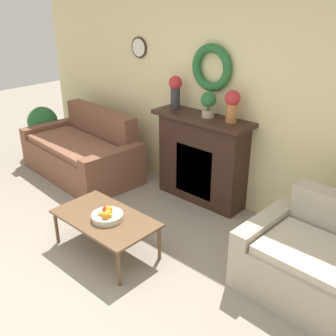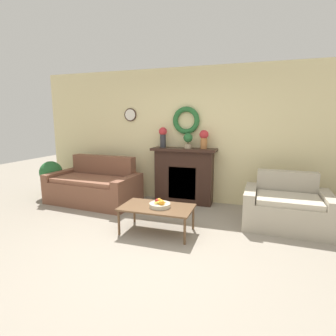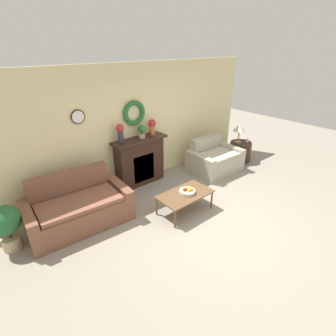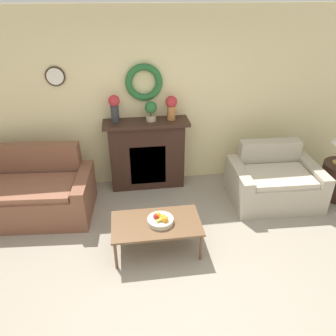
# 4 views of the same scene
# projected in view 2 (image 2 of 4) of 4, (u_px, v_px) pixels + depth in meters

# --- Properties ---
(ground_plane) EXTENTS (16.00, 16.00, 0.00)m
(ground_plane) POSITION_uv_depth(u_px,v_px,m) (149.00, 255.00, 3.28)
(ground_plane) COLOR gray
(wall_back) EXTENTS (6.80, 0.17, 2.70)m
(wall_back) POSITION_uv_depth(u_px,v_px,m) (193.00, 136.00, 5.32)
(wall_back) COLOR beige
(wall_back) RESTS_ON ground_plane
(fireplace) EXTENTS (1.29, 0.41, 1.12)m
(fireplace) POSITION_uv_depth(u_px,v_px,m) (184.00, 175.00, 5.30)
(fireplace) COLOR #331E16
(fireplace) RESTS_ON ground_plane
(couch_left) EXTENTS (1.87, 1.09, 0.92)m
(couch_left) POSITION_uv_depth(u_px,v_px,m) (95.00, 187.00, 5.38)
(couch_left) COLOR brown
(couch_left) RESTS_ON ground_plane
(loveseat_right) EXTENTS (1.31, 0.97, 0.83)m
(loveseat_right) POSITION_uv_depth(u_px,v_px,m) (286.00, 208.00, 4.16)
(loveseat_right) COLOR #B2A893
(loveseat_right) RESTS_ON ground_plane
(coffee_table) EXTENTS (1.07, 0.61, 0.40)m
(coffee_table) POSITION_uv_depth(u_px,v_px,m) (157.00, 209.00, 3.90)
(coffee_table) COLOR brown
(coffee_table) RESTS_ON ground_plane
(fruit_bowl) EXTENTS (0.31, 0.31, 0.12)m
(fruit_bowl) POSITION_uv_depth(u_px,v_px,m) (160.00, 204.00, 3.87)
(fruit_bowl) COLOR beige
(fruit_bowl) RESTS_ON coffee_table
(vase_on_mantel_left) EXTENTS (0.17, 0.17, 0.41)m
(vase_on_mantel_left) POSITION_uv_depth(u_px,v_px,m) (163.00, 136.00, 5.30)
(vase_on_mantel_left) COLOR #2D2D33
(vase_on_mantel_left) RESTS_ON fireplace
(vase_on_mantel_right) EXTENTS (0.18, 0.18, 0.36)m
(vase_on_mantel_right) POSITION_uv_depth(u_px,v_px,m) (204.00, 138.00, 5.05)
(vase_on_mantel_right) COLOR #AD6B38
(vase_on_mantel_right) RESTS_ON fireplace
(potted_plant_on_mantel) EXTENTS (0.18, 0.18, 0.30)m
(potted_plant_on_mantel) POSITION_uv_depth(u_px,v_px,m) (188.00, 140.00, 5.14)
(potted_plant_on_mantel) COLOR tan
(potted_plant_on_mantel) RESTS_ON fireplace
(potted_plant_floor_by_couch) EXTENTS (0.48, 0.48, 0.79)m
(potted_plant_floor_by_couch) POSITION_uv_depth(u_px,v_px,m) (51.00, 175.00, 5.74)
(potted_plant_floor_by_couch) COLOR tan
(potted_plant_floor_by_couch) RESTS_ON ground_plane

